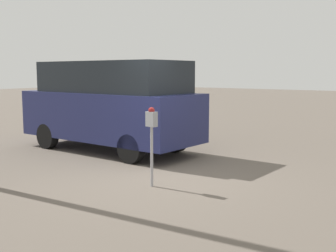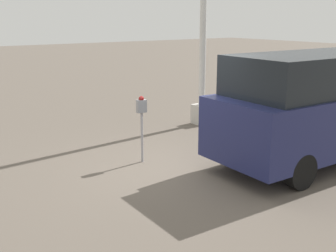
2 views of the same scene
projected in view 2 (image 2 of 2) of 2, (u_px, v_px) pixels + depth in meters
name	position (u px, v px, depth m)	size (l,w,h in m)	color
ground_plane	(174.00, 166.00, 8.55)	(80.00, 80.00, 0.00)	#60564C
parking_meter_near	(142.00, 114.00, 8.58)	(0.22, 0.14, 1.40)	#9E9EA3
lamp_post	(203.00, 46.00, 11.47)	(0.44, 0.44, 6.06)	beige
parked_van	(318.00, 105.00, 8.59)	(4.86, 1.98, 2.26)	navy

